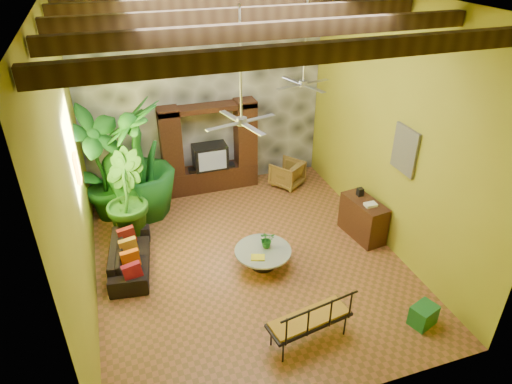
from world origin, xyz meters
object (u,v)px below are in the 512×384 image
object	(u,v)px
sofa	(130,256)
side_console	(363,218)
tall_plant_c	(139,161)
green_bin	(423,315)
ceiling_fan_front	(241,109)
coffee_table	(263,256)
entertainment_center	(210,154)
tall_plant_b	(125,197)
iron_bench	(312,319)
wicker_armchair	(287,173)
tall_plant_a	(100,166)
ceiling_fan_back	(304,73)

from	to	relation	value
sofa	side_console	world-z (taller)	side_console
tall_plant_c	green_bin	bearing A→B (deg)	-51.16
ceiling_fan_front	coffee_table	size ratio (longest dim) A/B	1.64
entertainment_center	sofa	xyz separation A→B (m)	(-2.30, -2.63, -0.69)
tall_plant_b	iron_bench	distance (m)	4.77
entertainment_center	coffee_table	distance (m)	3.54
sofa	side_console	bearing A→B (deg)	-88.01
ceiling_fan_front	tall_plant_b	world-z (taller)	ceiling_fan_front
sofa	tall_plant_c	bearing A→B (deg)	-6.93
entertainment_center	wicker_armchair	size ratio (longest dim) A/B	3.25
tall_plant_a	side_console	world-z (taller)	tall_plant_a
green_bin	entertainment_center	bearing A→B (deg)	111.87
tall_plant_a	tall_plant_c	size ratio (longest dim) A/B	0.99
entertainment_center	coffee_table	xyz separation A→B (m)	(0.22, -3.46, -0.71)
ceiling_fan_front	ceiling_fan_back	xyz separation A→B (m)	(1.80, 1.60, 0.00)
wicker_armchair	tall_plant_a	size ratio (longest dim) A/B	0.27
sofa	tall_plant_a	bearing A→B (deg)	17.40
tall_plant_c	iron_bench	distance (m)	5.38
iron_bench	green_bin	xyz separation A→B (m)	(2.02, -0.22, -0.35)
coffee_table	sofa	bearing A→B (deg)	161.90
ceiling_fan_back	green_bin	world-z (taller)	ceiling_fan_back
sofa	wicker_armchair	distance (m)	4.75
sofa	tall_plant_c	distance (m)	2.30
sofa	side_console	size ratio (longest dim) A/B	1.69
ceiling_fan_front	tall_plant_a	size ratio (longest dim) A/B	0.68
wicker_armchair	iron_bench	bearing A→B (deg)	36.83
wicker_armchair	coffee_table	distance (m)	3.44
ceiling_fan_back	green_bin	xyz separation A→B (m)	(0.73, -3.86, -3.21)
sofa	coffee_table	xyz separation A→B (m)	(2.52, -0.82, -0.02)
entertainment_center	iron_bench	distance (m)	5.60
ceiling_fan_front	ceiling_fan_back	world-z (taller)	same
iron_bench	side_console	distance (m)	3.38
ceiling_fan_back	iron_bench	world-z (taller)	ceiling_fan_back
green_bin	tall_plant_a	bearing A→B (deg)	133.82
ceiling_fan_back	sofa	size ratio (longest dim) A/B	0.99
entertainment_center	iron_bench	xyz separation A→B (m)	(0.30, -5.58, -0.42)
sofa	tall_plant_c	size ratio (longest dim) A/B	0.68
side_console	ceiling_fan_front	bearing A→B (deg)	179.99
tall_plant_a	green_bin	distance (m)	7.26
wicker_armchair	tall_plant_b	world-z (taller)	tall_plant_b
ceiling_fan_front	ceiling_fan_back	bearing A→B (deg)	41.63
tall_plant_b	ceiling_fan_back	bearing A→B (deg)	-5.74
coffee_table	iron_bench	size ratio (longest dim) A/B	0.77
ceiling_fan_back	tall_plant_a	distance (m)	4.88
tall_plant_a	tall_plant_b	size ratio (longest dim) A/B	1.37
side_console	green_bin	world-z (taller)	side_console
coffee_table	side_console	size ratio (longest dim) A/B	1.02
wicker_armchair	iron_bench	xyz separation A→B (m)	(-1.63, -5.10, 0.21)
entertainment_center	tall_plant_c	xyz separation A→B (m)	(-1.79, -0.69, 0.42)
tall_plant_c	coffee_table	size ratio (longest dim) A/B	2.44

